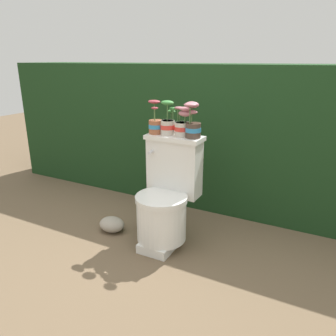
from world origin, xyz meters
TOP-DOWN VIEW (x-y plane):
  - ground_plane at (0.00, 0.00)m, footprint 12.00×12.00m
  - hedge_backdrop at (0.00, 0.99)m, footprint 4.17×0.67m
  - toilet at (0.02, 0.05)m, footprint 0.41×0.47m
  - potted_plant_left at (-0.13, 0.18)m, footprint 0.12×0.10m
  - potted_plant_midleft at (-0.03, 0.18)m, footprint 0.11×0.11m
  - potted_plant_middle at (0.08, 0.19)m, footprint 0.13×0.11m
  - potted_plant_midright at (0.16, 0.18)m, footprint 0.13×0.13m
  - garden_stone at (-0.42, -0.01)m, footprint 0.20×0.16m

SIDE VIEW (x-z plane):
  - ground_plane at x=0.00m, z-range 0.00..0.00m
  - garden_stone at x=-0.42m, z-range 0.00..0.11m
  - toilet at x=0.02m, z-range -0.05..0.72m
  - hedge_backdrop at x=0.00m, z-range 0.00..1.24m
  - potted_plant_left at x=-0.13m, z-range 0.73..0.96m
  - potted_plant_middle at x=0.08m, z-range 0.75..0.96m
  - potted_plant_midleft at x=-0.03m, z-range 0.73..0.98m
  - potted_plant_midright at x=0.16m, z-range 0.75..0.99m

